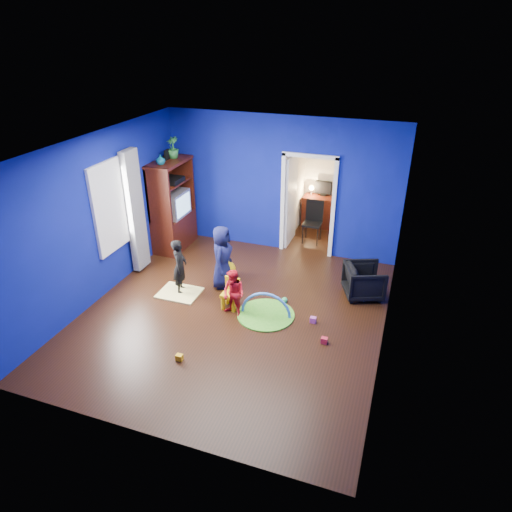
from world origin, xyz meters
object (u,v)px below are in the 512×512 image
(kid_chair, at_px, (230,295))
(folding_chair, at_px, (312,223))
(crt_tv, at_px, (174,204))
(play_mat, at_px, (266,315))
(child_navy, at_px, (222,257))
(armchair, at_px, (364,281))
(study_desk, at_px, (321,212))
(toddler_red, at_px, (234,294))
(vase, at_px, (160,160))
(tv_armoire, at_px, (172,205))
(hopper_ball, at_px, (226,270))
(child_black, at_px, (180,266))

(kid_chair, relative_size, folding_chair, 0.54)
(crt_tv, bearing_deg, play_mat, -34.98)
(folding_chair, bearing_deg, child_navy, -114.64)
(kid_chair, bearing_deg, armchair, 31.86)
(crt_tv, bearing_deg, study_desk, 38.48)
(toddler_red, bearing_deg, armchair, 54.14)
(vase, distance_m, play_mat, 3.79)
(crt_tv, xyz_separation_m, kid_chair, (2.05, -1.88, -0.77))
(armchair, bearing_deg, crt_tv, 58.74)
(child_navy, height_order, crt_tv, crt_tv)
(kid_chair, xyz_separation_m, folding_chair, (0.73, 3.13, 0.21))
(folding_chair, bearing_deg, play_mat, -91.08)
(armchair, relative_size, tv_armoire, 0.35)
(kid_chair, height_order, play_mat, kid_chair)
(toddler_red, xyz_separation_m, play_mat, (0.52, 0.17, -0.42))
(vase, height_order, tv_armoire, vase)
(armchair, distance_m, crt_tv, 4.32)
(hopper_ball, bearing_deg, child_navy, -78.69)
(child_navy, xyz_separation_m, kid_chair, (0.41, -0.64, -0.37))
(hopper_ball, relative_size, folding_chair, 0.44)
(tv_armoire, distance_m, study_desk, 3.63)
(tv_armoire, bearing_deg, study_desk, 38.08)
(toddler_red, height_order, play_mat, toddler_red)
(toddler_red, distance_m, study_desk, 4.32)
(child_black, xyz_separation_m, folding_chair, (1.80, 2.92, -0.07))
(child_black, bearing_deg, hopper_ball, -59.18)
(vase, bearing_deg, toddler_red, -38.38)
(child_navy, xyz_separation_m, crt_tv, (-1.64, 1.24, 0.40))
(hopper_ball, bearing_deg, child_black, -131.62)
(hopper_ball, relative_size, study_desk, 0.46)
(crt_tv, height_order, study_desk, crt_tv)
(vase, relative_size, play_mat, 0.20)
(play_mat, bearing_deg, tv_armoire, 145.41)
(kid_chair, bearing_deg, hopper_ball, 120.66)
(kid_chair, distance_m, folding_chair, 3.22)
(kid_chair, bearing_deg, vase, 146.24)
(study_desk, bearing_deg, toddler_red, -97.68)
(child_black, xyz_separation_m, crt_tv, (-0.98, 1.67, 0.49))
(folding_chair, bearing_deg, study_desk, 90.00)
(tv_armoire, xyz_separation_m, study_desk, (2.82, 2.21, -0.60))
(armchair, relative_size, kid_chair, 1.36)
(crt_tv, bearing_deg, kid_chair, -42.43)
(kid_chair, bearing_deg, child_black, 172.33)
(vase, bearing_deg, child_navy, -29.10)
(vase, height_order, study_desk, vase)
(kid_chair, xyz_separation_m, study_desk, (0.73, 4.09, 0.12))
(child_black, xyz_separation_m, tv_armoire, (-1.02, 1.67, 0.45))
(study_desk, bearing_deg, child_navy, -108.31)
(toddler_red, bearing_deg, tv_armoire, 156.88)
(child_black, relative_size, child_navy, 0.86)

